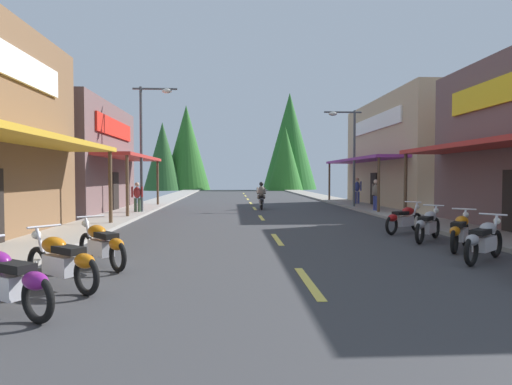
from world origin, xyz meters
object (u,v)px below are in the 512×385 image
Objects in this scene: motorcycle_parked_right_5 at (404,219)px; motorcycle_parked_left_1 at (5,279)px; motorcycle_parked_left_3 at (102,244)px; streetlamp_left at (148,131)px; pedestrian_waiting at (137,196)px; motorcycle_parked_right_2 at (484,240)px; motorcycle_parked_left_2 at (61,260)px; pedestrian_by_shop at (357,189)px; pedestrian_strolling at (376,193)px; streetlamp_right at (348,144)px; rider_cruising_lead at (261,198)px; motorcycle_parked_right_3 at (460,231)px; motorcycle_parked_right_4 at (428,225)px.

motorcycle_parked_right_5 is 11.99m from motorcycle_parked_left_1.
streetlamp_left is at bearing -34.11° from motorcycle_parked_left_3.
pedestrian_waiting is (-1.59, 16.04, 0.43)m from motorcycle_parked_left_1.
streetlamp_left is 16.59m from motorcycle_parked_right_2.
motorcycle_parked_left_2 is 0.96× the size of pedestrian_by_shop.
motorcycle_parked_right_2 is 1.07× the size of pedestrian_waiting.
pedestrian_waiting is (-10.25, 12.79, 0.43)m from motorcycle_parked_right_2.
streetlamp_left is 3.67× the size of pedestrian_strolling.
motorcycle_parked_left_3 is 0.95× the size of pedestrian_by_shop.
pedestrian_waiting is (-11.52, -3.30, -2.87)m from streetlamp_right.
streetlamp_right is 19.07m from motorcycle_parked_left_3.
rider_cruising_lead is at bearing -176.43° from streetlamp_right.
motorcycle_parked_left_1 is (-8.94, -4.80, 0.00)m from motorcycle_parked_right_3.
streetlamp_right is at bearing 15.99° from streetlamp_left.
motorcycle_parked_right_4 is (9.85, -9.88, -3.64)m from streetlamp_left.
pedestrian_strolling is (10.32, 14.85, 0.52)m from motorcycle_parked_left_2.
streetlamp_left is 3.74× the size of motorcycle_parked_right_2.
pedestrian_waiting is at bearing 80.87° from motorcycle_parked_right_3.
pedestrian_waiting is at bearing 88.33° from motorcycle_parked_right_2.
streetlamp_right reaches higher than motorcycle_parked_left_2.
streetlamp_left is at bearing 104.17° from motorcycle_parked_right_5.
rider_cruising_lead is at bearing -56.01° from motorcycle_parked_left_3.
motorcycle_parked_right_5 is 11.61m from rider_cruising_lead.
streetlamp_left reaches higher than motorcycle_parked_left_1.
motorcycle_parked_left_2 is at bearing 149.19° from motorcycle_parked_right_3.
rider_cruising_lead is 6.40m from pedestrian_strolling.
motorcycle_parked_left_1 and motorcycle_parked_left_2 have the same top height.
pedestrian_by_shop is (11.00, 20.57, 0.56)m from motorcycle_parked_left_2.
motorcycle_parked_left_2 is at bearing -65.79° from motorcycle_parked_left_1.
motorcycle_parked_right_5 is 0.83× the size of rider_cruising_lead.
streetlamp_left is at bearing 117.76° from rider_cruising_lead.
motorcycle_parked_right_3 is 9.36m from motorcycle_parked_left_2.
rider_cruising_lead is 1.20× the size of pedestrian_by_shop.
motorcycle_parked_right_3 is 0.99× the size of motorcycle_parked_right_5.
motorcycle_parked_right_5 is at bearing -157.81° from rider_cruising_lead.
pedestrian_waiting is at bearing -31.71° from motorcycle_parked_left_3.
rider_cruising_lead is (4.58, 17.65, 0.17)m from motorcycle_parked_left_2.
motorcycle_parked_right_4 is 0.98× the size of motorcycle_parked_left_2.
motorcycle_parked_right_3 is at bearing -118.01° from motorcycle_parked_left_1.
motorcycle_parked_right_2 is 13.12m from pedestrian_strolling.
motorcycle_parked_left_3 is (-8.29, -0.08, 0.00)m from motorcycle_parked_right_2.
motorcycle_parked_left_1 is at bearing 132.84° from motorcycle_parked_left_3.
motorcycle_parked_right_2 and motorcycle_parked_left_3 have the same top height.
motorcycle_parked_left_1 is (-8.66, -3.25, 0.00)m from motorcycle_parked_right_2.
pedestrian_strolling reaches higher than motorcycle_parked_right_5.
pedestrian_strolling is (1.61, 11.42, 0.52)m from motorcycle_parked_right_3.
motorcycle_parked_left_1 is 19.36m from pedestrian_strolling.
pedestrian_by_shop is at bearing -83.32° from motorcycle_parked_left_1.
motorcycle_parked_right_3 is 15.41m from pedestrian_waiting.
motorcycle_parked_left_1 is 19.62m from rider_cruising_lead.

